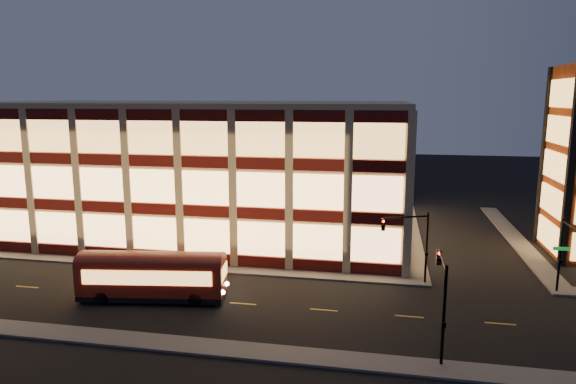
# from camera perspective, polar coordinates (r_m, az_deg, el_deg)

# --- Properties ---
(ground) EXTENTS (200.00, 200.00, 0.00)m
(ground) POSITION_cam_1_polar(r_m,az_deg,el_deg) (47.62, -14.78, -8.28)
(ground) COLOR black
(ground) RESTS_ON ground
(sidewalk_office_south) EXTENTS (54.00, 2.00, 0.15)m
(sidewalk_office_south) POSITION_cam_1_polar(r_m,az_deg,el_deg) (49.77, -17.43, -7.50)
(sidewalk_office_south) COLOR #514F4C
(sidewalk_office_south) RESTS_ON ground
(sidewalk_office_east) EXTENTS (2.00, 30.00, 0.15)m
(sidewalk_office_east) POSITION_cam_1_polar(r_m,az_deg,el_deg) (59.49, 13.43, -4.36)
(sidewalk_office_east) COLOR #514F4C
(sidewalk_office_east) RESTS_ON ground
(sidewalk_tower_west) EXTENTS (2.00, 30.00, 0.15)m
(sidewalk_tower_west) POSITION_cam_1_polar(r_m,az_deg,el_deg) (61.04, 23.83, -4.61)
(sidewalk_tower_west) COLOR #514F4C
(sidewalk_tower_west) RESTS_ON ground
(sidewalk_near) EXTENTS (100.00, 2.00, 0.15)m
(sidewalk_near) POSITION_cam_1_polar(r_m,az_deg,el_deg) (37.17, -23.69, -14.19)
(sidewalk_near) COLOR #514F4C
(sidewalk_near) RESTS_ON ground
(office_building) EXTENTS (50.45, 30.45, 14.50)m
(office_building) POSITION_cam_1_polar(r_m,az_deg,el_deg) (62.31, -10.83, 3.13)
(office_building) COLOR tan
(office_building) RESTS_ON ground
(traffic_signal_far) EXTENTS (3.79, 1.87, 6.00)m
(traffic_signal_far) POSITION_cam_1_polar(r_m,az_deg,el_deg) (42.23, 13.51, -4.80)
(traffic_signal_far) COLOR black
(traffic_signal_far) RESTS_ON ground
(traffic_signal_right) EXTENTS (1.20, 4.37, 6.00)m
(traffic_signal_right) POSITION_cam_1_polar(r_m,az_deg,el_deg) (43.49, 28.65, -5.40)
(traffic_signal_right) COLOR black
(traffic_signal_right) RESTS_ON ground
(traffic_signal_near) EXTENTS (0.32, 4.45, 6.00)m
(traffic_signal_near) POSITION_cam_1_polar(r_m,az_deg,el_deg) (31.62, 16.76, -10.17)
(traffic_signal_near) COLOR black
(traffic_signal_near) RESTS_ON ground
(trolley_bus) EXTENTS (11.13, 4.25, 3.67)m
(trolley_bus) POSITION_cam_1_polar(r_m,az_deg,el_deg) (40.24, -14.84, -8.73)
(trolley_bus) COLOR maroon
(trolley_bus) RESTS_ON ground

